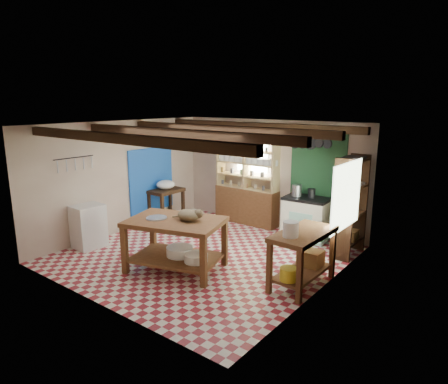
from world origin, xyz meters
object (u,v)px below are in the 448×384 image
Objects in this scene: right_counter at (302,259)px; cat at (189,215)px; white_cabinet at (89,226)px; work_table at (176,245)px; stove at (306,218)px; prep_table at (166,206)px.

right_counter is 2.97× the size of cat.
white_cabinet is 2.06× the size of cat.
cat reaches higher than work_table.
white_cabinet is at bearing -139.82° from stove.
work_table is 2.98m from prep_table.
work_table is 3.78× the size of cat.
stove is 2.39m from right_counter.
prep_table is 3.14m from cat.
work_table is at bearing 10.34° from white_cabinet.
cat is (2.49, 0.41, 0.60)m from white_cabinet.
white_cabinet is at bearing 170.77° from work_table.
right_counter is 2.11m from cat.
white_cabinet reaches higher than prep_table.
stove is 0.74× the size of right_counter.
stove is at bearing 52.67° from work_table.
prep_table is at bearing 116.73° from cat.
work_table is 1.72× the size of stove.
cat is (2.47, -1.84, 0.62)m from prep_table.
work_table is 1.84× the size of white_cabinet.
prep_table is 0.94× the size of white_cabinet.
right_counter is at bearing -68.99° from stove.
work_table is 1.27× the size of right_counter.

